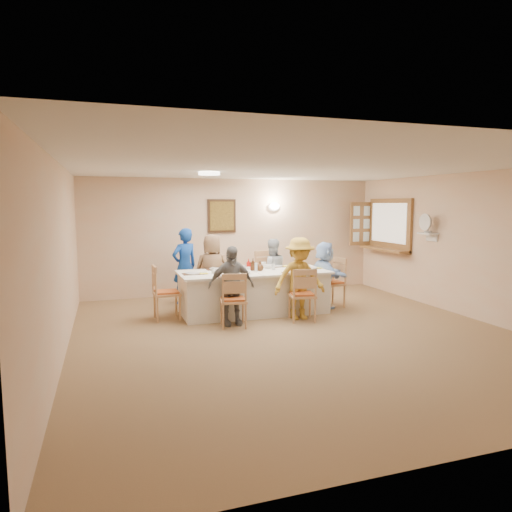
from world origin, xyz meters
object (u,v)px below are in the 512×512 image
object	(u,v)px
chair_front_left	(233,299)
caregiver	(185,266)
diner_front_left	(231,286)
diner_back_left	(212,271)
condiment_ketchup	(249,265)
serving_hatch	(390,225)
chair_left_end	(167,292)
chair_right_end	(331,282)
dining_table	(254,292)
chair_back_left	(211,282)
chair_front_right	(302,294)
diner_right_end	(325,275)
desk_fan	(427,226)
chair_back_right	(270,276)
diner_front_right	(299,279)
diner_back_right	(272,271)

from	to	relation	value
chair_front_left	caregiver	bearing A→B (deg)	-67.17
chair_front_left	diner_front_left	distance (m)	0.23
diner_back_left	condiment_ketchup	size ratio (longest dim) A/B	6.19
chair_front_left	diner_front_left	size ratio (longest dim) A/B	0.69
serving_hatch	chair_left_end	world-z (taller)	serving_hatch
chair_front_left	chair_right_end	xyz separation A→B (m)	(2.15, 0.80, 0.02)
dining_table	chair_back_left	bearing A→B (deg)	126.87
chair_front_right	diner_right_end	bearing A→B (deg)	-124.41
desk_fan	chair_front_left	xyz separation A→B (m)	(-3.90, -0.30, -1.10)
chair_back_left	diner_right_end	world-z (taller)	diner_right_end
chair_left_end	diner_front_left	xyz separation A→B (m)	(0.95, -0.68, 0.18)
diner_back_left	caregiver	distance (m)	0.65
desk_fan	dining_table	size ratio (longest dim) A/B	0.11
chair_left_end	caregiver	bearing A→B (deg)	-24.88
desk_fan	chair_back_right	distance (m)	3.17
diner_front_right	chair_front_right	bearing A→B (deg)	-88.51
chair_right_end	diner_back_right	distance (m)	1.18
diner_back_left	chair_back_right	bearing A→B (deg)	-162.66
chair_front_left	serving_hatch	bearing A→B (deg)	-147.82
chair_front_right	serving_hatch	bearing A→B (deg)	-138.29
chair_right_end	condiment_ketchup	world-z (taller)	condiment_ketchup
chair_back_right	dining_table	bearing A→B (deg)	-138.11
diner_right_end	chair_back_right	bearing A→B (deg)	46.62
caregiver	chair_front_right	bearing A→B (deg)	107.34
diner_back_left	diner_right_end	size ratio (longest dim) A/B	1.11
desk_fan	condiment_ketchup	xyz separation A→B (m)	(-3.38, 0.52, -0.68)
chair_left_end	chair_back_right	bearing A→B (deg)	-70.97
dining_table	diner_right_end	world-z (taller)	diner_right_end
desk_fan	chair_front_left	world-z (taller)	desk_fan
chair_back_left	diner_back_left	size ratio (longest dim) A/B	0.67
dining_table	condiment_ketchup	size ratio (longest dim) A/B	11.81
diner_back_right	diner_front_left	xyz separation A→B (m)	(-1.20, -1.36, 0.01)
chair_front_right	caregiver	size ratio (longest dim) A/B	0.61
chair_right_end	diner_back_left	distance (m)	2.27
chair_back_left	diner_front_right	xyz separation A→B (m)	(1.20, -1.48, 0.23)
chair_left_end	diner_right_end	distance (m)	2.97
chair_front_right	diner_front_left	bearing A→B (deg)	5.59
desk_fan	chair_back_left	xyz separation A→B (m)	(-3.90, 1.30, -1.08)
dining_table	chair_back_left	xyz separation A→B (m)	(-0.60, 0.80, 0.09)
chair_left_end	diner_back_left	world-z (taller)	diner_back_left
desk_fan	diner_right_end	bearing A→B (deg)	164.98
desk_fan	chair_front_right	xyz separation A→B (m)	(-2.70, -0.30, -1.10)
diner_back_right	diner_right_end	world-z (taller)	diner_back_right
diner_front_left	caregiver	distance (m)	1.89
diner_back_left	diner_back_right	world-z (taller)	diner_back_left
diner_back_right	caregiver	size ratio (longest dim) A/B	0.86
dining_table	diner_front_left	xyz separation A→B (m)	(-0.60, -0.68, 0.27)
chair_back_left	diner_front_left	distance (m)	1.49
chair_left_end	caregiver	world-z (taller)	caregiver
diner_front_left	diner_front_right	world-z (taller)	diner_front_right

